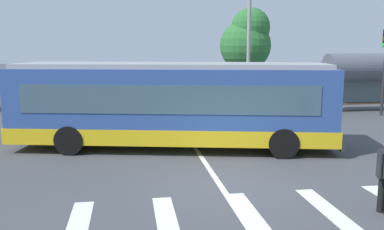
{
  "coord_description": "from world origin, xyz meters",
  "views": [
    {
      "loc": [
        -2.58,
        -10.31,
        3.66
      ],
      "look_at": [
        -0.42,
        3.48,
        1.3
      ],
      "focal_mm": 38.33,
      "sensor_mm": 36.0,
      "label": 1
    }
  ],
  "objects": [
    {
      "name": "ground_plane",
      "position": [
        0.0,
        0.0,
        0.0
      ],
      "size": [
        160.0,
        160.0,
        0.0
      ],
      "primitive_type": "plane",
      "color": "#424449"
    },
    {
      "name": "city_transit_bus",
      "position": [
        -1.04,
        4.12,
        1.59
      ],
      "size": [
        11.73,
        4.95,
        3.06
      ],
      "color": "black",
      "rests_on": "ground_plane"
    },
    {
      "name": "parked_car_silver",
      "position": [
        -4.07,
        13.67,
        0.77
      ],
      "size": [
        2.32,
        4.68,
        1.35
      ],
      "color": "black",
      "rests_on": "ground_plane"
    },
    {
      "name": "parked_car_white",
      "position": [
        -1.37,
        13.67,
        0.77
      ],
      "size": [
        2.06,
        4.59,
        1.35
      ],
      "color": "black",
      "rests_on": "ground_plane"
    },
    {
      "name": "parked_car_charcoal",
      "position": [
        1.22,
        13.89,
        0.77
      ],
      "size": [
        2.04,
        4.59,
        1.35
      ],
      "color": "black",
      "rests_on": "ground_plane"
    },
    {
      "name": "bus_stop_shelter",
      "position": [
        10.41,
        10.9,
        2.42
      ],
      "size": [
        4.28,
        1.54,
        3.25
      ],
      "color": "#28282B",
      "rests_on": "ground_plane"
    },
    {
      "name": "twin_arm_street_lamp",
      "position": [
        3.93,
        11.43,
        5.42
      ],
      "size": [
        4.53,
        0.32,
        8.77
      ],
      "color": "#939399",
      "rests_on": "ground_plane"
    },
    {
      "name": "background_tree_right",
      "position": [
        6.76,
        21.38,
        4.09
      ],
      "size": [
        4.04,
        4.04,
        6.61
      ],
      "color": "brown",
      "rests_on": "ground_plane"
    },
    {
      "name": "crosswalk_painted_stripes",
      "position": [
        -0.01,
        -2.27,
        0.0
      ],
      "size": [
        7.78,
        2.93,
        0.01
      ],
      "color": "silver",
      "rests_on": "ground_plane"
    },
    {
      "name": "lane_center_line",
      "position": [
        -0.23,
        2.0,
        0.0
      ],
      "size": [
        0.16,
        24.0,
        0.01
      ],
      "primitive_type": "cube",
      "color": "silver",
      "rests_on": "ground_plane"
    }
  ]
}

